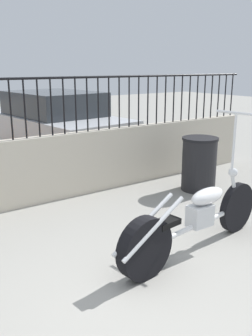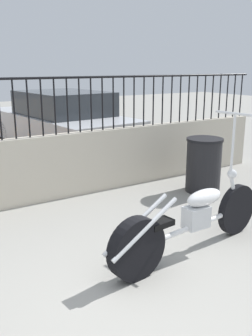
% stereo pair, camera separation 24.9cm
% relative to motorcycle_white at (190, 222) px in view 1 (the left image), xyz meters
% --- Properties ---
extents(ground_plane, '(40.00, 40.00, 0.00)m').
position_rel_motorcycle_white_xyz_m(ground_plane, '(-1.22, -0.58, -0.38)').
color(ground_plane, gray).
extents(low_wall, '(9.83, 0.18, 1.00)m').
position_rel_motorcycle_white_xyz_m(low_wall, '(-1.22, 2.49, 0.12)').
color(low_wall, beige).
rests_on(low_wall, ground_plane).
extents(motorcycle_white, '(2.27, 0.56, 1.51)m').
position_rel_motorcycle_white_xyz_m(motorcycle_white, '(0.00, 0.00, 0.00)').
color(motorcycle_white, black).
rests_on(motorcycle_white, ground_plane).
extents(trash_bin, '(0.59, 0.59, 0.88)m').
position_rel_motorcycle_white_xyz_m(trash_bin, '(1.71, 1.52, 0.06)').
color(trash_bin, black).
rests_on(trash_bin, ground_plane).
extents(car_silver, '(2.21, 4.66, 1.44)m').
position_rel_motorcycle_white_xyz_m(car_silver, '(0.88, 5.46, 0.34)').
color(car_silver, black).
rests_on(car_silver, ground_plane).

